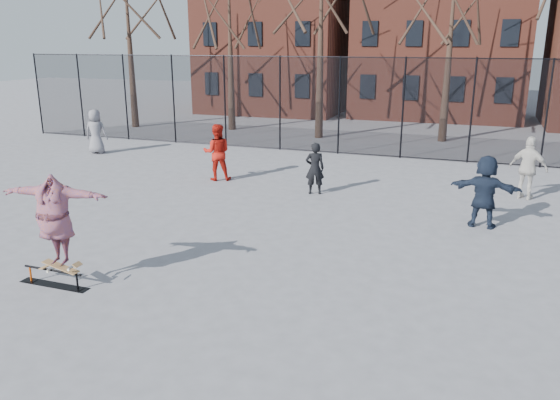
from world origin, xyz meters
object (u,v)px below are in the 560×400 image
(skate_rail, at_px, (54,279))
(skateboard, at_px, (61,269))
(bystander_grey, at_px, (96,132))
(bystander_white, at_px, (528,168))
(bystander_black, at_px, (315,168))
(bystander_red, at_px, (217,152))
(bystander_navy, at_px, (485,191))
(skater, at_px, (55,223))

(skate_rail, xyz_separation_m, skateboard, (0.21, -0.00, 0.25))
(bystander_grey, distance_m, bystander_white, 16.64)
(bystander_black, bearing_deg, bystander_red, -29.23)
(skateboard, height_order, bystander_navy, bystander_navy)
(bystander_white, distance_m, bystander_navy, 3.39)
(skateboard, distance_m, bystander_navy, 10.02)
(skate_rail, bearing_deg, bystander_black, 70.42)
(skate_rail, distance_m, bystander_grey, 13.49)
(skater, xyz_separation_m, bystander_grey, (-7.77, 11.14, -0.37))
(skate_rail, relative_size, bystander_navy, 0.81)
(skateboard, distance_m, skater, 0.91)
(skate_rail, relative_size, bystander_red, 0.79)
(bystander_navy, bearing_deg, bystander_red, -8.48)
(skate_rail, height_order, bystander_white, bystander_white)
(bystander_red, bearing_deg, bystander_grey, -42.87)
(skateboard, height_order, bystander_white, bystander_white)
(bystander_white, height_order, bystander_navy, bystander_white)
(bystander_white, xyz_separation_m, bystander_navy, (-1.22, -3.16, -0.01))
(bystander_navy, bearing_deg, bystander_white, -105.30)
(bystander_white, bearing_deg, bystander_grey, 17.66)
(skater, relative_size, bystander_red, 1.11)
(skater, height_order, bystander_navy, skater)
(bystander_red, bearing_deg, bystander_black, 147.52)
(bystander_navy, bearing_deg, bystander_black, -12.07)
(bystander_grey, bearing_deg, bystander_white, 160.79)
(bystander_grey, relative_size, bystander_black, 1.15)
(skate_rail, distance_m, bystander_red, 8.77)
(bystander_red, xyz_separation_m, bystander_navy, (8.52, -2.17, -0.02))
(skateboard, xyz_separation_m, bystander_white, (8.80, 9.69, 0.56))
(bystander_black, bearing_deg, skateboard, 51.76)
(skate_rail, height_order, skateboard, skateboard)
(bystander_red, relative_size, bystander_white, 1.01)
(bystander_black, bearing_deg, bystander_white, 174.44)
(bystander_grey, distance_m, bystander_navy, 16.03)
(bystander_black, relative_size, bystander_white, 0.85)
(bystander_grey, height_order, bystander_navy, bystander_navy)
(skate_rail, xyz_separation_m, bystander_navy, (7.79, 6.53, 0.80))
(skater, xyz_separation_m, bystander_white, (8.80, 9.69, -0.35))
(skateboard, height_order, skater, skater)
(bystander_white, bearing_deg, skater, 70.41)
(bystander_grey, xyz_separation_m, bystander_red, (6.83, -2.44, 0.03))
(bystander_black, xyz_separation_m, bystander_navy, (4.91, -1.58, 0.13))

